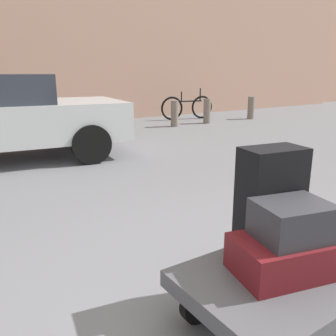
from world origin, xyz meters
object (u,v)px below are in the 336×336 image
object	(u,v)px
luggage_cart	(282,283)
bicycle_leaning	(187,107)
bollard_kerb_near	(123,117)
bollard_corner	(251,108)
suitcase_maroon_rear_right	(289,255)
bollard_kerb_mid	(175,114)
bollard_kerb_far	(207,111)
suitcase_black_rear_left	(270,199)
duffel_bag_charcoal_topmost_pile	(292,221)

from	to	relation	value
luggage_cart	bicycle_leaning	world-z (taller)	bicycle_leaning
bollard_kerb_near	bollard_corner	bearing A→B (deg)	0.00
luggage_cart	suitcase_maroon_rear_right	distance (m)	0.18
bicycle_leaning	bollard_kerb_near	size ratio (longest dim) A/B	2.47
bollard_kerb_mid	bollard_kerb_far	size ratio (longest dim) A/B	1.00
luggage_cart	suitcase_black_rear_left	distance (m)	0.51
bollard_kerb_far	bollard_corner	distance (m)	1.80
duffel_bag_charcoal_topmost_pile	suitcase_black_rear_left	bearing A→B (deg)	79.08
suitcase_maroon_rear_right	luggage_cart	bearing A→B (deg)	177.34
suitcase_maroon_rear_right	bollard_kerb_mid	bearing A→B (deg)	74.17
bollard_kerb_near	bollard_kerb_far	distance (m)	2.70
duffel_bag_charcoal_topmost_pile	bicycle_leaning	xyz separation A→B (m)	(5.17, 7.96, -0.28)
luggage_cart	suitcase_black_rear_left	xyz separation A→B (m)	(0.16, 0.26, 0.41)
luggage_cart	bollard_corner	xyz separation A→B (m)	(6.93, 6.89, 0.08)
bollard_kerb_far	bollard_corner	bearing A→B (deg)	0.00
suitcase_black_rear_left	bollard_kerb_mid	world-z (taller)	suitcase_black_rear_left
luggage_cart	bollard_kerb_far	distance (m)	8.59
suitcase_maroon_rear_right	duffel_bag_charcoal_topmost_pile	world-z (taller)	duffel_bag_charcoal_topmost_pile
bollard_kerb_mid	bollard_kerb_far	bearing A→B (deg)	0.00
bollard_kerb_mid	bollard_kerb_near	bearing A→B (deg)	180.00
bicycle_leaning	bollard_corner	bearing A→B (deg)	-31.43
luggage_cart	bollard_kerb_far	xyz separation A→B (m)	(5.13, 6.89, 0.08)
suitcase_black_rear_left	duffel_bag_charcoal_topmost_pile	world-z (taller)	suitcase_black_rear_left
bollard_kerb_near	bollard_corner	size ratio (longest dim) A/B	1.00
suitcase_black_rear_left	bollard_kerb_mid	distance (m)	7.67
luggage_cart	bollard_corner	distance (m)	9.77
duffel_bag_charcoal_topmost_pile	bollard_kerb_far	size ratio (longest dim) A/B	0.57
suitcase_black_rear_left	bicycle_leaning	xyz separation A→B (m)	(5.04, 7.69, -0.30)
duffel_bag_charcoal_topmost_pile	bollard_kerb_far	xyz separation A→B (m)	(5.10, 6.90, -0.30)
luggage_cart	bollard_kerb_near	bearing A→B (deg)	70.62
suitcase_black_rear_left	bollard_kerb_mid	size ratio (longest dim) A/B	0.95
bollard_kerb_far	suitcase_maroon_rear_right	bearing A→B (deg)	-126.45
bollard_kerb_near	bollard_kerb_far	xyz separation A→B (m)	(2.70, 0.00, 0.00)
bollard_kerb_near	bollard_kerb_mid	world-z (taller)	same
luggage_cart	bollard_kerb_mid	bearing A→B (deg)	59.99
bollard_kerb_near	bollard_corner	xyz separation A→B (m)	(4.50, 0.00, 0.00)
bollard_corner	luggage_cart	bearing A→B (deg)	-135.14
bollard_kerb_near	bollard_kerb_far	bearing A→B (deg)	0.00
duffel_bag_charcoal_topmost_pile	bollard_corner	xyz separation A→B (m)	(6.90, 6.90, -0.30)
suitcase_black_rear_left	duffel_bag_charcoal_topmost_pile	size ratio (longest dim) A/B	1.67
bollard_kerb_far	bicycle_leaning	bearing A→B (deg)	86.29
luggage_cart	bollard_kerb_near	distance (m)	7.31
suitcase_maroon_rear_right	bicycle_leaning	world-z (taller)	bicycle_leaning
duffel_bag_charcoal_topmost_pile	bollard_kerb_mid	bearing A→B (deg)	74.35
duffel_bag_charcoal_topmost_pile	bollard_kerb_near	size ratio (longest dim) A/B	0.57
bicycle_leaning	bollard_kerb_far	size ratio (longest dim) A/B	2.47
suitcase_black_rear_left	bollard_kerb_near	distance (m)	7.02
suitcase_black_rear_left	bollard_kerb_far	world-z (taller)	suitcase_black_rear_left
bollard_kerb_mid	bollard_corner	distance (m)	2.94
duffel_bag_charcoal_topmost_pile	bollard_kerb_near	bearing A→B (deg)	85.01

